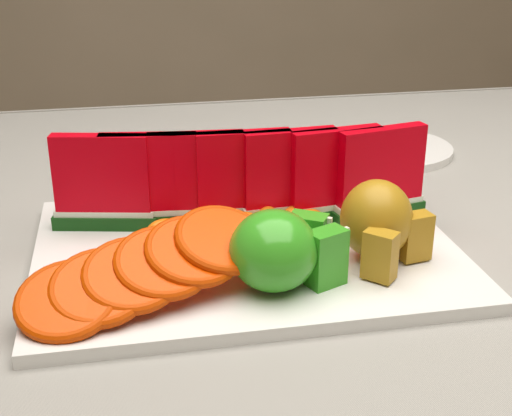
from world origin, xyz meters
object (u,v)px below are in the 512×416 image
(platter, at_px, (246,251))
(pear_cluster, at_px, (379,222))
(side_plate, at_px, (386,149))
(fork, at_px, (166,156))
(apple_cluster, at_px, (281,250))

(platter, relative_size, pear_cluster, 4.00)
(side_plate, distance_m, fork, 0.30)
(apple_cluster, xyz_separation_m, side_plate, (0.23, 0.36, -0.04))
(platter, xyz_separation_m, pear_cluster, (0.11, -0.05, 0.04))
(platter, distance_m, pear_cluster, 0.13)
(fork, bearing_deg, platter, -80.45)
(platter, bearing_deg, apple_cluster, -78.83)
(platter, bearing_deg, side_plate, 48.30)
(platter, xyz_separation_m, apple_cluster, (0.02, -0.08, 0.04))
(platter, height_order, side_plate, platter)
(platter, xyz_separation_m, side_plate, (0.25, 0.28, -0.00))
(apple_cluster, relative_size, fork, 0.54)
(apple_cluster, xyz_separation_m, fork, (-0.07, 0.40, -0.04))
(apple_cluster, bearing_deg, fork, 99.88)
(side_plate, height_order, fork, side_plate)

